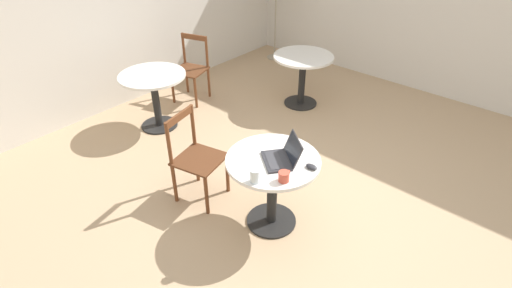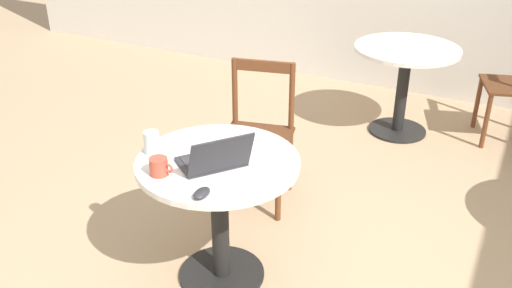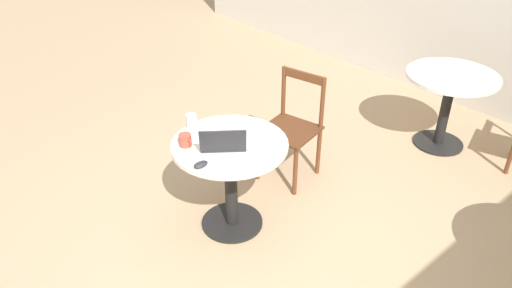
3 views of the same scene
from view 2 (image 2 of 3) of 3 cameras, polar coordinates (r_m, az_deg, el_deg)
name	(u,v)px [view 2 (image 2 of 3)]	position (r m, az deg, el deg)	size (l,w,h in m)	color
cafe_table_near	(219,191)	(2.85, -3.72, -4.74)	(0.80, 0.80, 0.71)	black
cafe_table_far	(405,69)	(4.60, 14.65, 7.23)	(0.80, 0.80, 0.71)	black
chair_near_back	(258,136)	(3.57, 0.17, 0.85)	(0.50, 0.50, 0.90)	brown
laptop	(214,159)	(2.68, -4.19, -1.51)	(0.40, 0.41, 0.21)	#2D2D33
mouse	(202,193)	(2.48, -5.45, -4.91)	(0.06, 0.10, 0.03)	#2D2D33
mug	(159,167)	(2.65, -9.67, -2.24)	(0.12, 0.09, 0.08)	#C64C38
drinking_glass	(152,142)	(2.84, -10.40, 0.16)	(0.08, 0.08, 0.11)	silver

